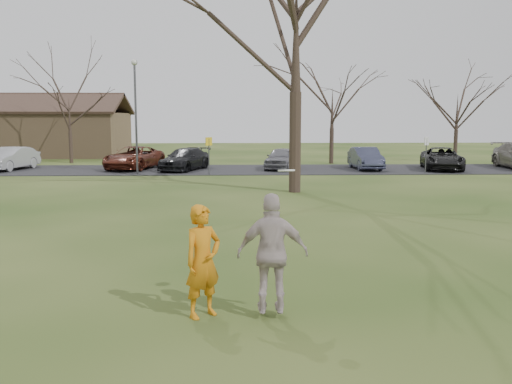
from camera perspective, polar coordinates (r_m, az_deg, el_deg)
ground at (r=8.90m, az=0.85°, el=-13.15°), size 120.00×120.00×0.00m
parking_strip at (r=33.45m, az=-1.15°, el=2.33°), size 62.00×6.50×0.04m
player_defender at (r=8.88m, az=-5.49°, el=-7.10°), size 0.78×0.75×1.81m
car_1 at (r=36.20m, az=-23.89°, el=3.18°), size 2.24×4.30×1.35m
car_2 at (r=34.39m, az=-12.45°, el=3.47°), size 3.45×5.33×1.37m
car_3 at (r=33.17m, az=-7.35°, el=3.37°), size 3.19×4.78×1.28m
car_4 at (r=33.59m, az=2.63°, el=3.50°), size 2.56×4.12×1.31m
car_5 at (r=34.09m, az=11.21°, el=3.43°), size 1.48×4.03×1.32m
car_6 at (r=35.02m, az=18.59°, el=3.29°), size 3.24×5.14×1.32m
catching_play at (r=8.71m, az=1.72°, el=-6.31°), size 1.12×0.53×2.27m
lamp_post at (r=31.32m, az=-12.30°, el=9.02°), size 0.34×0.34×6.27m
sign_yellow at (r=30.39m, az=-4.88°, el=4.46°), size 0.35×0.35×2.08m
sign_white at (r=32.08m, az=17.12°, el=4.32°), size 0.35×0.35×2.08m
big_tree at (r=23.74m, az=4.16°, el=16.99°), size 9.00×9.00×14.00m
small_tree_row at (r=38.67m, az=5.33°, el=8.77°), size 55.00×5.90×8.50m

